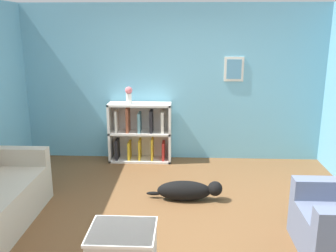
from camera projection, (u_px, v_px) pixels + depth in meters
ground_plane at (166, 220)px, 4.46m from camera, size 14.00×14.00×0.00m
wall_back at (173, 83)px, 6.29m from camera, size 5.60×0.13×2.60m
bookshelf at (140, 133)px, 6.32m from camera, size 1.04×0.33×1.00m
coffee_table at (123, 249)px, 3.46m from camera, size 0.61×0.53×0.43m
dog at (188, 190)px, 4.92m from camera, size 1.01×0.24×0.27m
vase at (129, 94)px, 6.13m from camera, size 0.12×0.12×0.28m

